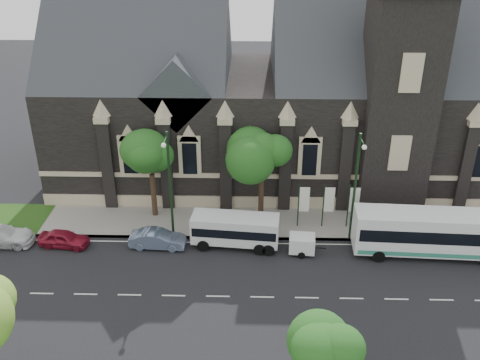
{
  "coord_description": "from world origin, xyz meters",
  "views": [
    {
      "loc": [
        2.2,
        -28.31,
        23.12
      ],
      "look_at": [
        1.35,
        6.0,
        5.8
      ],
      "focal_mm": 39.65,
      "sensor_mm": 36.0,
      "label": 1
    }
  ],
  "objects_px": {
    "street_lamp_mid": "(169,181)",
    "banner_flag_center": "(327,202)",
    "sedan": "(158,239)",
    "banner_flag_right": "(352,202)",
    "car_far_red": "(64,239)",
    "shuttle_bus": "(236,229)",
    "box_trailer": "(302,244)",
    "banner_flag_left": "(302,202)",
    "tree_park_east": "(333,348)",
    "tree_walk_right": "(265,154)",
    "tree_walk_left": "(153,154)",
    "street_lamp_near": "(356,183)",
    "tour_coach": "(437,233)"
  },
  "relations": [
    {
      "from": "banner_flag_center",
      "to": "sedan",
      "type": "height_order",
      "value": "banner_flag_center"
    },
    {
      "from": "banner_flag_right",
      "to": "car_far_red",
      "type": "relative_size",
      "value": 1.03
    },
    {
      "from": "tour_coach",
      "to": "shuttle_bus",
      "type": "height_order",
      "value": "tour_coach"
    },
    {
      "from": "banner_flag_right",
      "to": "sedan",
      "type": "relative_size",
      "value": 0.93
    },
    {
      "from": "street_lamp_mid",
      "to": "shuttle_bus",
      "type": "distance_m",
      "value": 6.24
    },
    {
      "from": "banner_flag_left",
      "to": "tour_coach",
      "type": "xyz_separation_m",
      "value": [
        9.69,
        -3.66,
        -0.46
      ]
    },
    {
      "from": "banner_flag_right",
      "to": "shuttle_bus",
      "type": "bearing_deg",
      "value": -163.2
    },
    {
      "from": "tree_park_east",
      "to": "street_lamp_mid",
      "type": "bearing_deg",
      "value": 121.79
    },
    {
      "from": "street_lamp_near",
      "to": "banner_flag_center",
      "type": "relative_size",
      "value": 2.25
    },
    {
      "from": "banner_flag_right",
      "to": "box_trailer",
      "type": "distance_m",
      "value": 5.84
    },
    {
      "from": "tree_walk_right",
      "to": "box_trailer",
      "type": "relative_size",
      "value": 2.76
    },
    {
      "from": "street_lamp_near",
      "to": "car_far_red",
      "type": "distance_m",
      "value": 22.75
    },
    {
      "from": "street_lamp_near",
      "to": "tree_walk_left",
      "type": "bearing_deg",
      "value": 167.13
    },
    {
      "from": "tree_walk_right",
      "to": "tree_park_east",
      "type": "bearing_deg",
      "value": -81.58
    },
    {
      "from": "banner_flag_left",
      "to": "sedan",
      "type": "distance_m",
      "value": 11.84
    },
    {
      "from": "banner_flag_left",
      "to": "shuttle_bus",
      "type": "relative_size",
      "value": 0.59
    },
    {
      "from": "banner_flag_right",
      "to": "car_far_red",
      "type": "xyz_separation_m",
      "value": [
        -22.55,
        -3.21,
        -1.72
      ]
    },
    {
      "from": "tree_walk_left",
      "to": "sedan",
      "type": "bearing_deg",
      "value": -80.64
    },
    {
      "from": "banner_flag_center",
      "to": "tour_coach",
      "type": "height_order",
      "value": "banner_flag_center"
    },
    {
      "from": "sedan",
      "to": "tree_park_east",
      "type": "bearing_deg",
      "value": -140.68
    },
    {
      "from": "banner_flag_center",
      "to": "banner_flag_right",
      "type": "xyz_separation_m",
      "value": [
        2.0,
        0.0,
        0.0
      ]
    },
    {
      "from": "box_trailer",
      "to": "sedan",
      "type": "height_order",
      "value": "box_trailer"
    },
    {
      "from": "banner_flag_left",
      "to": "sedan",
      "type": "xyz_separation_m",
      "value": [
        -11.28,
        -3.17,
        -1.68
      ]
    },
    {
      "from": "box_trailer",
      "to": "sedan",
      "type": "relative_size",
      "value": 0.66
    },
    {
      "from": "banner_flag_left",
      "to": "sedan",
      "type": "relative_size",
      "value": 0.93
    },
    {
      "from": "banner_flag_left",
      "to": "street_lamp_near",
      "type": "bearing_deg",
      "value": -27.18
    },
    {
      "from": "banner_flag_center",
      "to": "tour_coach",
      "type": "distance_m",
      "value": 8.53
    },
    {
      "from": "tree_walk_right",
      "to": "tree_walk_left",
      "type": "distance_m",
      "value": 9.01
    },
    {
      "from": "street_lamp_mid",
      "to": "box_trailer",
      "type": "xyz_separation_m",
      "value": [
        10.05,
        -1.81,
        -4.27
      ]
    },
    {
      "from": "tree_walk_left",
      "to": "box_trailer",
      "type": "bearing_deg",
      "value": -24.57
    },
    {
      "from": "tree_walk_left",
      "to": "sedan",
      "type": "xyz_separation_m",
      "value": [
        0.8,
        -4.87,
        -5.03
      ]
    },
    {
      "from": "street_lamp_near",
      "to": "car_far_red",
      "type": "xyz_separation_m",
      "value": [
        -22.27,
        -1.31,
        -4.45
      ]
    },
    {
      "from": "tree_park_east",
      "to": "sedan",
      "type": "bearing_deg",
      "value": 126.39
    },
    {
      "from": "tree_walk_right",
      "to": "street_lamp_mid",
      "type": "bearing_deg",
      "value": -153.35
    },
    {
      "from": "tree_park_east",
      "to": "tree_walk_right",
      "type": "distance_m",
      "value": 20.29
    },
    {
      "from": "banner_flag_right",
      "to": "sedan",
      "type": "height_order",
      "value": "banner_flag_right"
    },
    {
      "from": "banner_flag_right",
      "to": "tour_coach",
      "type": "xyz_separation_m",
      "value": [
        5.69,
        -3.66,
        -0.46
      ]
    },
    {
      "from": "street_lamp_mid",
      "to": "banner_flag_left",
      "type": "height_order",
      "value": "street_lamp_mid"
    },
    {
      "from": "street_lamp_mid",
      "to": "tour_coach",
      "type": "height_order",
      "value": "street_lamp_mid"
    },
    {
      "from": "tree_walk_left",
      "to": "box_trailer",
      "type": "distance_m",
      "value": 13.91
    },
    {
      "from": "banner_flag_right",
      "to": "tree_walk_right",
      "type": "bearing_deg",
      "value": 166.4
    },
    {
      "from": "street_lamp_mid",
      "to": "tree_walk_right",
      "type": "bearing_deg",
      "value": 26.65
    },
    {
      "from": "tree_walk_left",
      "to": "banner_flag_right",
      "type": "distance_m",
      "value": 16.52
    },
    {
      "from": "tree_park_east",
      "to": "street_lamp_mid",
      "type": "xyz_separation_m",
      "value": [
        -10.18,
        16.42,
        0.49
      ]
    },
    {
      "from": "street_lamp_mid",
      "to": "car_far_red",
      "type": "relative_size",
      "value": 2.33
    },
    {
      "from": "tour_coach",
      "to": "box_trailer",
      "type": "relative_size",
      "value": 4.33
    },
    {
      "from": "tree_walk_right",
      "to": "street_lamp_near",
      "type": "height_order",
      "value": "street_lamp_near"
    },
    {
      "from": "street_lamp_mid",
      "to": "banner_flag_center",
      "type": "height_order",
      "value": "street_lamp_mid"
    },
    {
      "from": "banner_flag_center",
      "to": "shuttle_bus",
      "type": "xyz_separation_m",
      "value": [
        -7.28,
        -2.8,
        -0.89
      ]
    },
    {
      "from": "street_lamp_near",
      "to": "box_trailer",
      "type": "bearing_deg",
      "value": -155.42
    }
  ]
}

